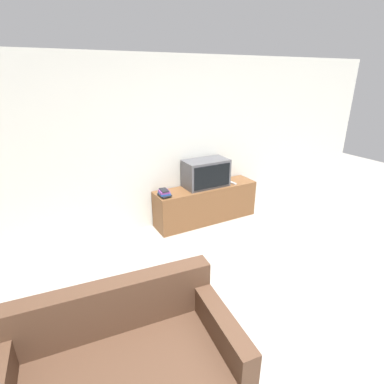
% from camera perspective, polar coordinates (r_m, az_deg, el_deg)
% --- Properties ---
extents(ground_plane, '(14.00, 14.00, 0.00)m').
position_cam_1_polar(ground_plane, '(3.06, 19.21, -29.39)').
color(ground_plane, '#9E998E').
extents(wall_back, '(9.00, 0.06, 2.60)m').
position_cam_1_polar(wall_back, '(4.60, -7.27, 8.55)').
color(wall_back, silver).
rests_on(wall_back, ground_plane).
extents(tv_stand, '(1.75, 0.44, 0.61)m').
position_cam_1_polar(tv_stand, '(5.01, 2.64, -2.21)').
color(tv_stand, brown).
rests_on(tv_stand, ground_plane).
extents(television, '(0.72, 0.40, 0.44)m').
position_cam_1_polar(television, '(4.85, 2.68, 3.59)').
color(television, '#4C4C51').
rests_on(television, tv_stand).
extents(couch, '(1.69, 1.07, 0.87)m').
position_cam_1_polar(couch, '(2.58, -12.85, -30.99)').
color(couch, '#4C3323').
rests_on(couch, ground_plane).
extents(book_stack, '(0.18, 0.23, 0.11)m').
position_cam_1_polar(book_stack, '(4.50, -5.27, -0.21)').
color(book_stack, '#2D753D').
rests_on(book_stack, tv_stand).
extents(remote_on_stand, '(0.07, 0.20, 0.02)m').
position_cam_1_polar(remote_on_stand, '(5.08, 7.59, 1.78)').
color(remote_on_stand, '#B7B7B7').
rests_on(remote_on_stand, tv_stand).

